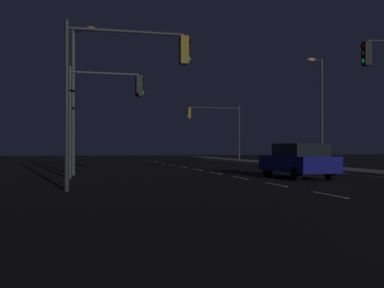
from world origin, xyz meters
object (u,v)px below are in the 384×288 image
Objects in this scene: traffic_light_overhead_east at (104,101)px; car at (298,160)px; traffic_light_far_left at (122,72)px; street_lamp_across_street at (320,101)px; street_lamp_far_end at (77,87)px; traffic_light_mid_left at (216,121)px.

car is at bearing -15.13° from traffic_light_overhead_east.
traffic_light_far_left is at bearing -87.80° from traffic_light_overhead_east.
traffic_light_overhead_east is 0.73× the size of street_lamp_across_street.
traffic_light_overhead_east is (-8.45, 2.29, 2.69)m from car.
street_lamp_across_street is at bearing 22.37° from traffic_light_overhead_east.
street_lamp_far_end is at bearing 99.39° from traffic_light_far_left.
street_lamp_far_end reaches higher than car.
traffic_light_far_left is 8.71m from street_lamp_far_end.
traffic_light_far_left is at bearing -80.61° from street_lamp_far_end.
car is 0.86× the size of traffic_light_mid_left.
traffic_light_far_left is (0.24, -6.21, 0.38)m from traffic_light_overhead_east.
street_lamp_across_street is 0.94× the size of street_lamp_far_end.
street_lamp_across_street is at bearing 41.26° from traffic_light_far_left.
traffic_light_overhead_east is 0.91× the size of traffic_light_far_left.
street_lamp_across_street is (13.55, 11.89, 0.39)m from traffic_light_far_left.
traffic_light_mid_left reaches higher than car.
car is at bearing -25.81° from street_lamp_far_end.
traffic_light_overhead_east is 14.93m from street_lamp_across_street.
street_lamp_across_street is (2.44, -14.95, 0.49)m from traffic_light_mid_left.
traffic_light_far_left reaches higher than traffic_light_overhead_east.
traffic_light_mid_left is 15.15m from street_lamp_across_street.
car is 9.61m from traffic_light_far_left.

